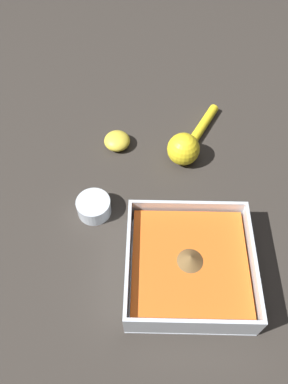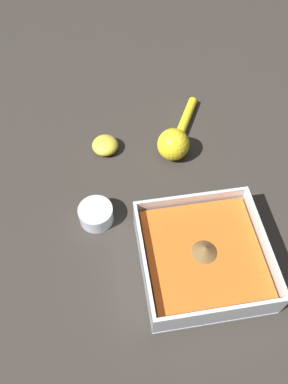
{
  "view_description": "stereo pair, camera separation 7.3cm",
  "coord_description": "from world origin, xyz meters",
  "px_view_note": "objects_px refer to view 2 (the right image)",
  "views": [
    {
      "loc": [
        0.04,
        0.31,
        0.64
      ],
      "look_at": [
        0.05,
        -0.1,
        0.04
      ],
      "focal_mm": 35.0,
      "sensor_mm": 36.0,
      "label": 1
    },
    {
      "loc": [
        0.11,
        0.3,
        0.64
      ],
      "look_at": [
        0.05,
        -0.1,
        0.04
      ],
      "focal_mm": 35.0,
      "sensor_mm": 36.0,
      "label": 2
    }
  ],
  "objects_px": {
    "spice_bowl": "(96,214)",
    "lemon_squeezer": "(175,140)",
    "lemon_half": "(105,145)",
    "square_dish": "(203,258)"
  },
  "relations": [
    {
      "from": "spice_bowl",
      "to": "lemon_squeezer",
      "type": "height_order",
      "value": "lemon_squeezer"
    },
    {
      "from": "spice_bowl",
      "to": "lemon_half",
      "type": "bearing_deg",
      "value": -101.33
    },
    {
      "from": "spice_bowl",
      "to": "lemon_half",
      "type": "xyz_separation_m",
      "value": [
        -0.04,
        -0.18,
        -0.0
      ]
    },
    {
      "from": "lemon_squeezer",
      "to": "lemon_half",
      "type": "bearing_deg",
      "value": -70.3
    },
    {
      "from": "square_dish",
      "to": "spice_bowl",
      "type": "bearing_deg",
      "value": -34.92
    },
    {
      "from": "square_dish",
      "to": "spice_bowl",
      "type": "xyz_separation_m",
      "value": [
        0.18,
        -0.13,
        -0.01
      ]
    },
    {
      "from": "spice_bowl",
      "to": "lemon_squeezer",
      "type": "distance_m",
      "value": 0.24
    },
    {
      "from": "square_dish",
      "to": "lemon_squeezer",
      "type": "xyz_separation_m",
      "value": [
        -0.01,
        -0.28,
        0.0
      ]
    },
    {
      "from": "square_dish",
      "to": "lemon_half",
      "type": "bearing_deg",
      "value": -64.29
    },
    {
      "from": "spice_bowl",
      "to": "lemon_half",
      "type": "distance_m",
      "value": 0.18
    }
  ]
}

